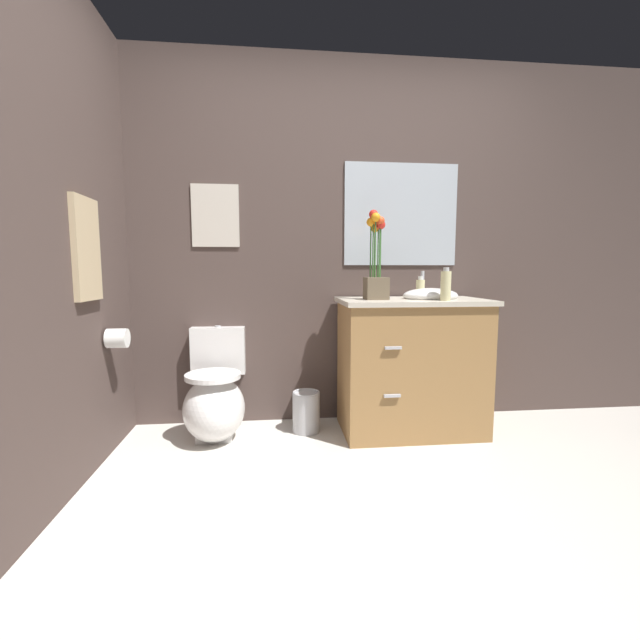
# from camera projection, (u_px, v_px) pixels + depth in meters

# --- Properties ---
(ground_plane) EXTENTS (9.84, 9.84, 0.00)m
(ground_plane) POSITION_uv_depth(u_px,v_px,m) (414.00, 550.00, 1.65)
(ground_plane) COLOR beige
(wall_back) EXTENTS (4.59, 0.05, 2.50)m
(wall_back) POSITION_uv_depth(u_px,v_px,m) (375.00, 244.00, 3.05)
(wall_back) COLOR #4C3D38
(wall_back) RESTS_ON ground_plane
(wall_left) EXTENTS (0.05, 4.24, 2.50)m
(wall_left) POSITION_uv_depth(u_px,v_px,m) (36.00, 225.00, 1.79)
(wall_left) COLOR #4C3D38
(wall_left) RESTS_ON ground_plane
(toilet) EXTENTS (0.38, 0.59, 0.69)m
(toilet) POSITION_uv_depth(u_px,v_px,m) (215.00, 400.00, 2.75)
(toilet) COLOR white
(toilet) RESTS_ON ground_plane
(vanity_cabinet) EXTENTS (0.94, 0.56, 1.06)m
(vanity_cabinet) POSITION_uv_depth(u_px,v_px,m) (411.00, 364.00, 2.84)
(vanity_cabinet) COLOR #9E7242
(vanity_cabinet) RESTS_ON ground_plane
(flower_vase) EXTENTS (0.14, 0.14, 0.56)m
(flower_vase) POSITION_uv_depth(u_px,v_px,m) (376.00, 267.00, 2.72)
(flower_vase) COLOR brown
(flower_vase) RESTS_ON vanity_cabinet
(soap_bottle) EXTENTS (0.06, 0.06, 0.20)m
(soap_bottle) POSITION_uv_depth(u_px,v_px,m) (446.00, 285.00, 2.62)
(soap_bottle) COLOR beige
(soap_bottle) RESTS_ON vanity_cabinet
(lotion_bottle) EXTENTS (0.06, 0.06, 0.15)m
(lotion_bottle) POSITION_uv_depth(u_px,v_px,m) (420.00, 289.00, 2.81)
(lotion_bottle) COLOR beige
(lotion_bottle) RESTS_ON vanity_cabinet
(trash_bin) EXTENTS (0.18, 0.18, 0.27)m
(trash_bin) POSITION_uv_depth(u_px,v_px,m) (306.00, 411.00, 2.85)
(trash_bin) COLOR #B7B7BC
(trash_bin) RESTS_ON ground_plane
(wall_poster) EXTENTS (0.31, 0.01, 0.41)m
(wall_poster) POSITION_uv_depth(u_px,v_px,m) (215.00, 216.00, 2.88)
(wall_poster) COLOR beige
(wall_mirror) EXTENTS (0.80, 0.01, 0.70)m
(wall_mirror) POSITION_uv_depth(u_px,v_px,m) (401.00, 215.00, 3.01)
(wall_mirror) COLOR #B2BCC6
(hanging_towel) EXTENTS (0.03, 0.28, 0.52)m
(hanging_towel) POSITION_uv_depth(u_px,v_px,m) (86.00, 249.00, 2.18)
(hanging_towel) COLOR tan
(toilet_paper_roll) EXTENTS (0.11, 0.11, 0.11)m
(toilet_paper_roll) POSITION_uv_depth(u_px,v_px,m) (117.00, 338.00, 2.45)
(toilet_paper_roll) COLOR white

